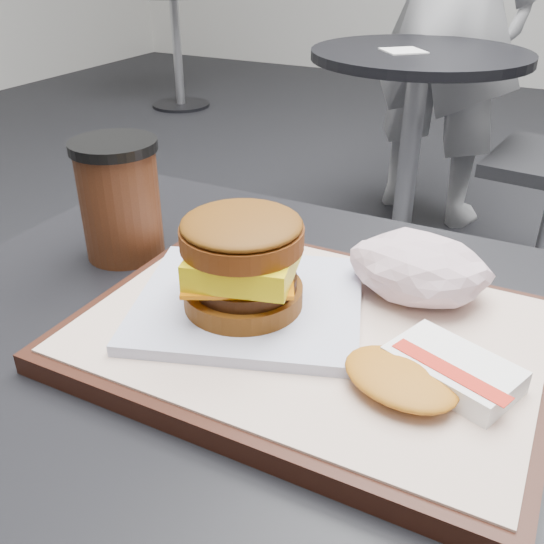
{
  "coord_description": "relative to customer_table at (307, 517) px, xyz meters",
  "views": [
    {
      "loc": [
        0.15,
        -0.36,
        1.07
      ],
      "look_at": [
        -0.05,
        0.01,
        0.83
      ],
      "focal_mm": 40.0,
      "sensor_mm": 36.0,
      "label": 1
    }
  ],
  "objects": [
    {
      "name": "serving_tray",
      "position": [
        -0.01,
        0.02,
        0.2
      ],
      "size": [
        0.38,
        0.28,
        0.02
      ],
      "color": "black",
      "rests_on": "customer_table"
    },
    {
      "name": "napkin",
      "position": [
        -0.39,
        1.6,
        0.17
      ],
      "size": [
        0.17,
        0.17,
        0.0
      ],
      "primitive_type": "cube",
      "rotation": [
        0.0,
        0.0,
        0.71
      ],
      "color": "white",
      "rests_on": "neighbor_table"
    },
    {
      "name": "crumpled_wrapper",
      "position": [
        0.05,
        0.11,
        0.23
      ],
      "size": [
        0.12,
        0.1,
        0.05
      ],
      "primitive_type": null,
      "color": "silver",
      "rests_on": "serving_tray"
    },
    {
      "name": "coffee_cup",
      "position": [
        -0.26,
        0.08,
        0.25
      ],
      "size": [
        0.09,
        0.09,
        0.13
      ],
      "color": "#411E0F",
      "rests_on": "customer_table"
    },
    {
      "name": "hash_brown",
      "position": [
        0.09,
        -0.01,
        0.22
      ],
      "size": [
        0.13,
        0.11,
        0.02
      ],
      "color": "white",
      "rests_on": "serving_tray"
    },
    {
      "name": "bg_table_mid",
      "position": [
        -2.4,
        3.2,
        -0.02
      ],
      "size": [
        0.66,
        0.66,
        0.75
      ],
      "color": "black",
      "rests_on": "ground"
    },
    {
      "name": "customer_table",
      "position": [
        0.0,
        0.0,
        0.0
      ],
      "size": [
        0.8,
        0.6,
        0.77
      ],
      "color": "#A5A5AA",
      "rests_on": "ground"
    },
    {
      "name": "neighbor_table",
      "position": [
        -0.35,
        1.65,
        -0.03
      ],
      "size": [
        0.7,
        0.7,
        0.75
      ],
      "color": "black",
      "rests_on": "ground"
    },
    {
      "name": "breakfast_sandwich",
      "position": [
        -0.07,
        0.01,
        0.24
      ],
      "size": [
        0.23,
        0.22,
        0.09
      ],
      "color": "silver",
      "rests_on": "serving_tray"
    }
  ]
}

